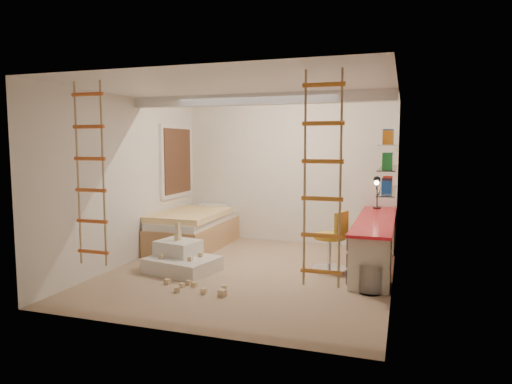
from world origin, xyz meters
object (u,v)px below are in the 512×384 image
(desk, at_px, (375,241))
(play_platform, at_px, (181,260))
(bed, at_px, (194,229))
(swivel_chair, at_px, (331,249))

(desk, relative_size, play_platform, 2.55)
(play_platform, bearing_deg, desk, 22.34)
(bed, relative_size, play_platform, 1.82)
(desk, height_order, swivel_chair, swivel_chair)
(desk, distance_m, bed, 3.22)
(play_platform, bearing_deg, bed, 108.57)
(desk, bearing_deg, swivel_chair, -142.12)
(desk, xyz_separation_m, bed, (-3.20, 0.36, -0.07))
(swivel_chair, bearing_deg, bed, 162.39)
(swivel_chair, xyz_separation_m, play_platform, (-2.11, -0.65, -0.16))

